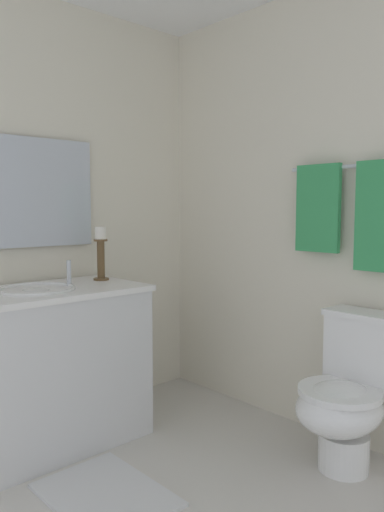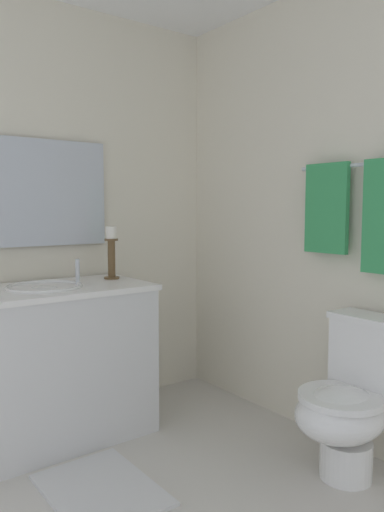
{
  "view_description": "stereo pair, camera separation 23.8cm",
  "coord_description": "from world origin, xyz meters",
  "px_view_note": "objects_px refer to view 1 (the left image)",
  "views": [
    {
      "loc": [
        1.35,
        -1.24,
        1.26
      ],
      "look_at": [
        -0.39,
        0.37,
        1.03
      ],
      "focal_mm": 34.9,
      "sensor_mm": 36.0,
      "label": 1
    },
    {
      "loc": [
        1.51,
        -1.06,
        1.26
      ],
      "look_at": [
        -0.39,
        0.37,
        1.03
      ],
      "focal_mm": 34.9,
      "sensor_mm": 36.0,
      "label": 2
    }
  ],
  "objects_px": {
    "towel_near_vanity": "(318,208)",
    "towel_center": "(382,216)",
    "towel_bar": "(352,166)",
    "sink_basin": "(36,297)",
    "bath_mat": "(106,495)",
    "toilet": "(347,395)",
    "mirror": "(10,192)",
    "candle_holder_tall": "(101,252)",
    "vanity_cabinet": "(38,369)"
  },
  "relations": [
    {
      "from": "towel_near_vanity",
      "to": "towel_center",
      "type": "bearing_deg",
      "value": 0.0
    },
    {
      "from": "towel_bar",
      "to": "towel_near_vanity",
      "type": "height_order",
      "value": "towel_near_vanity"
    },
    {
      "from": "towel_near_vanity",
      "to": "towel_center",
      "type": "relative_size",
      "value": 0.86
    },
    {
      "from": "sink_basin",
      "to": "bath_mat",
      "type": "height_order",
      "value": "sink_basin"
    },
    {
      "from": "towel_near_vanity",
      "to": "towel_center",
      "type": "xyz_separation_m",
      "value": [
        0.36,
        0.0,
        -0.04
      ]
    },
    {
      "from": "toilet",
      "to": "towel_center",
      "type": "distance_m",
      "value": 0.88
    },
    {
      "from": "toilet",
      "to": "towel_near_vanity",
      "type": "relative_size",
      "value": 1.6
    },
    {
      "from": "towel_bar",
      "to": "mirror",
      "type": "bearing_deg",
      "value": -138.1
    },
    {
      "from": "towel_near_vanity",
      "to": "towel_bar",
      "type": "bearing_deg",
      "value": 5.69
    },
    {
      "from": "towel_bar",
      "to": "towel_center",
      "type": "xyz_separation_m",
      "value": [
        0.18,
        -0.02,
        -0.25
      ]
    },
    {
      "from": "mirror",
      "to": "toilet",
      "type": "xyz_separation_m",
      "value": [
        1.49,
        0.99,
        -0.98
      ]
    },
    {
      "from": "sink_basin",
      "to": "candle_holder_tall",
      "type": "relative_size",
      "value": 1.29
    },
    {
      "from": "candle_holder_tall",
      "to": "towel_near_vanity",
      "type": "height_order",
      "value": "towel_near_vanity"
    },
    {
      "from": "mirror",
      "to": "candle_holder_tall",
      "type": "bearing_deg",
      "value": 65.43
    },
    {
      "from": "candle_holder_tall",
      "to": "toilet",
      "type": "relative_size",
      "value": 0.41
    },
    {
      "from": "towel_bar",
      "to": "bath_mat",
      "type": "relative_size",
      "value": 1.2
    },
    {
      "from": "bath_mat",
      "to": "towel_center",
      "type": "bearing_deg",
      "value": 62.35
    },
    {
      "from": "sink_basin",
      "to": "towel_bar",
      "type": "relative_size",
      "value": 0.56
    },
    {
      "from": "toilet",
      "to": "towel_center",
      "type": "height_order",
      "value": "towel_center"
    },
    {
      "from": "candle_holder_tall",
      "to": "towel_near_vanity",
      "type": "relative_size",
      "value": 0.66
    },
    {
      "from": "candle_holder_tall",
      "to": "towel_center",
      "type": "bearing_deg",
      "value": 29.5
    },
    {
      "from": "toilet",
      "to": "towel_center",
      "type": "xyz_separation_m",
      "value": [
        0.04,
        0.2,
        0.85
      ]
    },
    {
      "from": "towel_center",
      "to": "bath_mat",
      "type": "relative_size",
      "value": 0.91
    },
    {
      "from": "mirror",
      "to": "bath_mat",
      "type": "relative_size",
      "value": 1.66
    },
    {
      "from": "vanity_cabinet",
      "to": "towel_bar",
      "type": "height_order",
      "value": "towel_bar"
    },
    {
      "from": "towel_near_vanity",
      "to": "towel_center",
      "type": "height_order",
      "value": "same"
    },
    {
      "from": "toilet",
      "to": "candle_holder_tall",
      "type": "bearing_deg",
      "value": -156.96
    },
    {
      "from": "mirror",
      "to": "towel_bar",
      "type": "xyz_separation_m",
      "value": [
        1.35,
        1.21,
        0.12
      ]
    },
    {
      "from": "towel_center",
      "to": "toilet",
      "type": "bearing_deg",
      "value": -101.38
    },
    {
      "from": "vanity_cabinet",
      "to": "towel_bar",
      "type": "xyz_separation_m",
      "value": [
        1.07,
        1.21,
        1.05
      ]
    },
    {
      "from": "toilet",
      "to": "bath_mat",
      "type": "relative_size",
      "value": 1.25
    },
    {
      "from": "vanity_cabinet",
      "to": "towel_center",
      "type": "bearing_deg",
      "value": 43.66
    },
    {
      "from": "sink_basin",
      "to": "towel_bar",
      "type": "distance_m",
      "value": 1.75
    },
    {
      "from": "towel_near_vanity",
      "to": "towel_center",
      "type": "distance_m",
      "value": 0.36
    },
    {
      "from": "vanity_cabinet",
      "to": "candle_holder_tall",
      "type": "height_order",
      "value": "candle_holder_tall"
    },
    {
      "from": "candle_holder_tall",
      "to": "towel_bar",
      "type": "bearing_deg",
      "value": 33.84
    },
    {
      "from": "mirror",
      "to": "towel_near_vanity",
      "type": "height_order",
      "value": "mirror"
    },
    {
      "from": "towel_near_vanity",
      "to": "bath_mat",
      "type": "xyz_separation_m",
      "value": [
        -0.26,
        -1.19,
        -1.25
      ]
    },
    {
      "from": "toilet",
      "to": "towel_center",
      "type": "relative_size",
      "value": 1.38
    },
    {
      "from": "sink_basin",
      "to": "toilet",
      "type": "bearing_deg",
      "value": 39.25
    },
    {
      "from": "vanity_cabinet",
      "to": "candle_holder_tall",
      "type": "bearing_deg",
      "value": 100.07
    },
    {
      "from": "towel_center",
      "to": "towel_near_vanity",
      "type": "bearing_deg",
      "value": 180.0
    },
    {
      "from": "vanity_cabinet",
      "to": "towel_bar",
      "type": "relative_size",
      "value": 1.55
    },
    {
      "from": "towel_center",
      "to": "towel_bar",
      "type": "bearing_deg",
      "value": 174.31
    },
    {
      "from": "vanity_cabinet",
      "to": "bath_mat",
      "type": "relative_size",
      "value": 1.87
    },
    {
      "from": "towel_near_vanity",
      "to": "toilet",
      "type": "bearing_deg",
      "value": -32.55
    },
    {
      "from": "sink_basin",
      "to": "mirror",
      "type": "distance_m",
      "value": 0.61
    },
    {
      "from": "toilet",
      "to": "towel_near_vanity",
      "type": "bearing_deg",
      "value": 147.45
    },
    {
      "from": "mirror",
      "to": "candle_holder_tall",
      "type": "xyz_separation_m",
      "value": [
        0.2,
        0.44,
        -0.34
      ]
    },
    {
      "from": "mirror",
      "to": "bath_mat",
      "type": "xyz_separation_m",
      "value": [
        0.91,
        0.0,
        -1.34
      ]
    }
  ]
}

